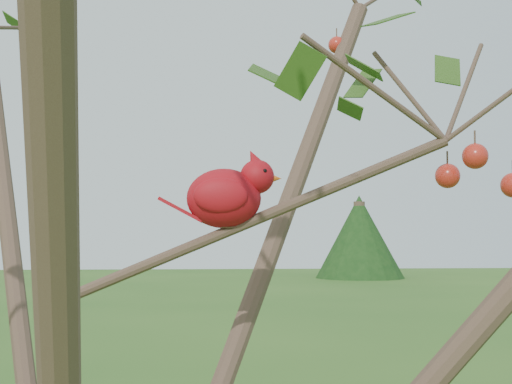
% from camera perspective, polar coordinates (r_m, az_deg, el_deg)
% --- Properties ---
extents(crabapple_tree, '(2.35, 2.05, 2.95)m').
position_cam_1_polar(crabapple_tree, '(1.02, -12.66, 0.45)').
color(crabapple_tree, '#4A3327').
rests_on(crabapple_tree, ground).
extents(cardinal, '(0.19, 0.10, 0.13)m').
position_cam_1_polar(cardinal, '(1.11, -2.25, -0.25)').
color(cardinal, '#B40F14').
rests_on(cardinal, ground).
extents(distant_trees, '(39.94, 15.24, 3.80)m').
position_cam_1_polar(distant_trees, '(27.37, -1.62, -4.25)').
color(distant_trees, '#4A3327').
rests_on(distant_trees, ground).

